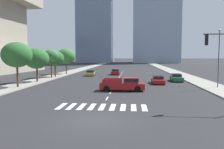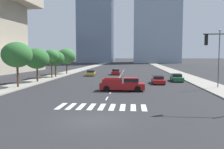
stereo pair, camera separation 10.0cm
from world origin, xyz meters
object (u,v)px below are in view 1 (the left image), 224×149
(sedan_red_0, at_px, (116,72))
(street_lamp_east, at_px, (219,54))
(sedan_green_1, at_px, (176,78))
(pickup_truck, at_px, (124,84))
(street_tree_nearest, at_px, (17,55))
(street_tree_third, at_px, (51,56))
(street_tree_fourth, at_px, (55,58))
(sedan_gold_2, at_px, (91,73))
(sedan_red_3, at_px, (158,80))
(street_tree_second, at_px, (37,59))
(street_tree_fifth, at_px, (66,56))

(sedan_red_0, bearing_deg, street_lamp_east, -145.61)
(sedan_green_1, relative_size, street_lamp_east, 0.61)
(pickup_truck, distance_m, sedan_green_1, 14.75)
(pickup_truck, height_order, street_lamp_east, street_lamp_east)
(sedan_green_1, height_order, street_tree_nearest, street_tree_nearest)
(pickup_truck, height_order, street_tree_third, street_tree_third)
(street_tree_fourth, bearing_deg, pickup_truck, -49.42)
(pickup_truck, relative_size, sedan_gold_2, 1.16)
(sedan_red_0, height_order, street_lamp_east, street_lamp_east)
(sedan_red_3, relative_size, street_tree_fourth, 0.89)
(sedan_red_0, bearing_deg, sedan_gold_2, 120.26)
(pickup_truck, height_order, sedan_red_0, pickup_truck)
(sedan_gold_2, bearing_deg, street_tree_nearest, 158.67)
(street_lamp_east, height_order, street_tree_second, street_lamp_east)
(street_tree_second, distance_m, street_tree_third, 6.90)
(sedan_gold_2, height_order, street_tree_fourth, street_tree_fourth)
(pickup_truck, xyz_separation_m, street_tree_second, (-14.66, 7.97, 3.13))
(sedan_red_0, distance_m, street_tree_fifth, 12.37)
(pickup_truck, bearing_deg, street_tree_second, 151.05)
(street_tree_second, bearing_deg, street_tree_third, 90.00)
(street_lamp_east, distance_m, street_tree_fourth, 30.51)
(street_tree_nearest, xyz_separation_m, street_tree_fourth, (0.00, 15.72, -0.64))
(street_lamp_east, distance_m, street_tree_third, 29.55)
(street_lamp_east, relative_size, street_tree_fourth, 1.46)
(sedan_red_3, height_order, street_tree_nearest, street_tree_nearest)
(sedan_red_0, distance_m, street_lamp_east, 26.91)
(sedan_red_3, relative_size, street_tree_third, 0.86)
(street_lamp_east, relative_size, street_tree_third, 1.40)
(sedan_gold_2, xyz_separation_m, street_tree_third, (-6.48, -6.93, 3.85))
(street_lamp_east, xyz_separation_m, street_tree_fifth, (-27.18, 21.89, -0.31))
(sedan_red_0, distance_m, sedan_green_1, 17.44)
(sedan_green_1, distance_m, sedan_red_3, 5.10)
(sedan_red_0, relative_size, street_tree_fifth, 0.78)
(street_tree_second, height_order, street_tree_fifth, street_tree_fifth)
(street_tree_third, xyz_separation_m, street_tree_fourth, (-0.00, 2.26, -0.51))
(sedan_red_3, bearing_deg, street_lamp_east, 56.71)
(street_tree_third, bearing_deg, street_tree_fourth, 90.00)
(street_tree_nearest, height_order, street_tree_second, street_tree_nearest)
(sedan_red_0, bearing_deg, sedan_green_1, -139.51)
(sedan_red_0, xyz_separation_m, street_lamp_east, (15.38, -21.72, 4.00))
(street_tree_third, relative_size, street_tree_fifth, 0.92)
(street_tree_fourth, relative_size, street_tree_fifth, 0.88)
(pickup_truck, relative_size, street_tree_nearest, 0.91)
(pickup_truck, distance_m, street_tree_second, 16.98)
(sedan_red_3, bearing_deg, sedan_red_0, -153.87)
(sedan_green_1, bearing_deg, sedan_red_0, -136.07)
(street_tree_nearest, relative_size, street_tree_third, 1.11)
(sedan_green_1, bearing_deg, street_lamp_east, 26.52)
(street_lamp_east, bearing_deg, sedan_gold_2, 138.20)
(sedan_red_0, xyz_separation_m, street_tree_fourth, (-11.81, -7.89, 3.27))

